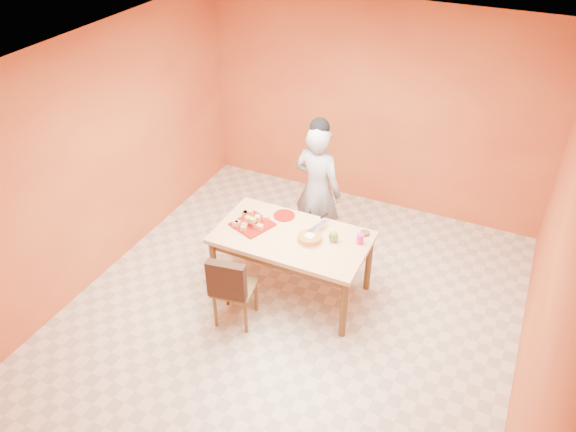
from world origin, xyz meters
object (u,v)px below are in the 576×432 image
at_px(red_dinner_plate, 284,216).
at_px(magenta_glass, 360,239).
at_px(egg_ornament, 333,236).
at_px(dining_chair, 234,286).
at_px(sponge_cake, 310,238).
at_px(person, 317,190).
at_px(dining_table, 292,243).
at_px(pastry_platter, 252,224).
at_px(checker_tin, 365,233).

distance_m(red_dinner_plate, magenta_glass, 0.92).
bearing_deg(egg_ornament, red_dinner_plate, 157.67).
height_order(dining_chair, sponge_cake, dining_chair).
xyz_separation_m(dining_chair, person, (0.28, 1.51, 0.36)).
height_order(dining_table, person, person).
xyz_separation_m(dining_chair, pastry_platter, (-0.12, 0.64, 0.31)).
bearing_deg(egg_ornament, checker_tin, 39.74).
bearing_deg(red_dinner_plate, dining_table, -52.21).
xyz_separation_m(pastry_platter, red_dinner_plate, (0.23, 0.30, -0.00)).
bearing_deg(magenta_glass, egg_ornament, -161.01).
height_order(dining_chair, person, person).
xyz_separation_m(sponge_cake, checker_tin, (0.48, 0.35, -0.03)).
distance_m(pastry_platter, sponge_cake, 0.66).
relative_size(dining_table, dining_chair, 1.81).
bearing_deg(dining_chair, sponge_cake, 39.98).
bearing_deg(checker_tin, magenta_glass, -90.00).
bearing_deg(checker_tin, sponge_cake, -143.71).
distance_m(sponge_cake, magenta_glass, 0.51).
distance_m(dining_chair, sponge_cake, 0.91).
height_order(magenta_glass, checker_tin, magenta_glass).
relative_size(person, pastry_platter, 4.44).
relative_size(red_dinner_plate, checker_tin, 2.41).
bearing_deg(egg_ornament, magenta_glass, 13.98).
relative_size(pastry_platter, egg_ornament, 2.82).
bearing_deg(pastry_platter, magenta_glass, 9.11).
height_order(red_dinner_plate, sponge_cake, sponge_cake).
relative_size(person, red_dinner_plate, 6.99).
bearing_deg(sponge_cake, checker_tin, 36.29).
relative_size(dining_chair, magenta_glass, 8.45).
bearing_deg(sponge_cake, dining_table, 177.71).
xyz_separation_m(magenta_glass, checker_tin, (0.00, 0.16, -0.04)).
bearing_deg(dining_chair, dining_table, 52.56).
distance_m(pastry_platter, red_dinner_plate, 0.38).
relative_size(red_dinner_plate, magenta_glass, 2.24).
bearing_deg(person, pastry_platter, 74.36).
bearing_deg(red_dinner_plate, sponge_cake, -34.93).
height_order(pastry_platter, sponge_cake, sponge_cake).
height_order(dining_chair, magenta_glass, dining_chair).
xyz_separation_m(person, magenta_glass, (0.75, -0.68, -0.01)).
distance_m(person, checker_tin, 0.91).
bearing_deg(dining_table, person, 94.59).
relative_size(dining_table, sponge_cake, 6.42).
relative_size(dining_chair, checker_tin, 9.09).
distance_m(dining_chair, checker_tin, 1.46).
height_order(pastry_platter, egg_ornament, egg_ornament).
distance_m(dining_chair, person, 1.57).
xyz_separation_m(dining_table, egg_ornament, (0.43, 0.09, 0.16)).
bearing_deg(checker_tin, pastry_platter, -163.04).
xyz_separation_m(dining_table, person, (-0.07, 0.86, 0.15)).
relative_size(egg_ornament, checker_tin, 1.35).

